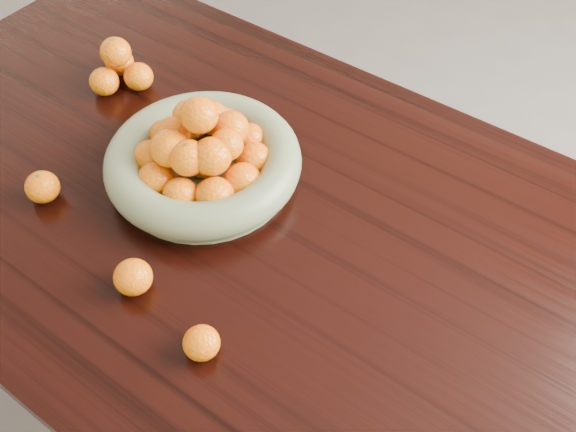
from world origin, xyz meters
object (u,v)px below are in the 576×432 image
Objects in this scene: orange_pyramid at (119,68)px; loose_orange_0 at (42,187)px; dining_table at (287,262)px; fruit_bowl at (203,158)px.

orange_pyramid is 0.36m from loose_orange_0.
orange_pyramid reaches higher than loose_orange_0.
dining_table is 0.49m from loose_orange_0.
loose_orange_0 is at bearing -154.93° from dining_table.
fruit_bowl is at bearing -18.29° from orange_pyramid.
loose_orange_0 is (-0.21, -0.22, -0.02)m from fruit_bowl.
fruit_bowl reaches higher than dining_table.
fruit_bowl is at bearing 46.17° from loose_orange_0.
loose_orange_0 is at bearing -68.58° from orange_pyramid.
fruit_bowl reaches higher than loose_orange_0.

